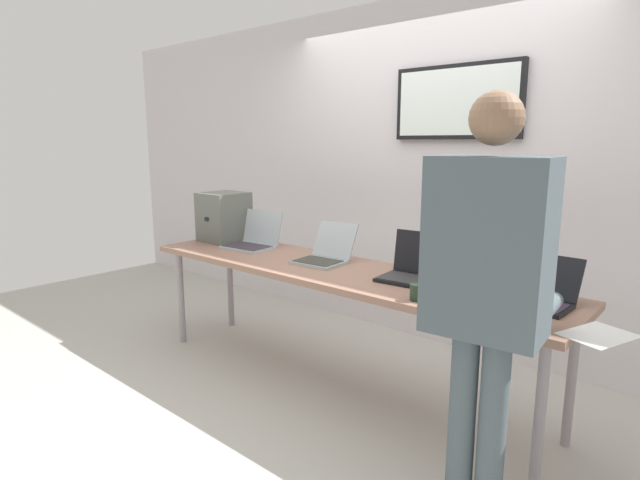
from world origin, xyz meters
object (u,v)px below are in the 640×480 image
at_px(laptop_station_0, 254,239).
at_px(laptop_station_3, 541,294).
at_px(coffee_mug, 417,292).
at_px(laptop_station_1, 325,253).
at_px(equipment_box, 224,217).
at_px(laptop_station_2, 416,270).
at_px(person, 487,278).
at_px(workbench, 336,276).

bearing_deg(laptop_station_0, laptop_station_3, 0.03).
bearing_deg(laptop_station_3, coffee_mug, -145.23).
xyz_separation_m(laptop_station_1, laptop_station_3, (1.40, 0.01, -0.00)).
relative_size(equipment_box, coffee_mug, 4.66).
bearing_deg(laptop_station_0, equipment_box, 176.61).
bearing_deg(laptop_station_2, coffee_mug, -58.98).
bearing_deg(coffee_mug, equipment_box, 169.57).
relative_size(laptop_station_0, laptop_station_1, 0.99).
relative_size(laptop_station_0, coffee_mug, 4.56).
relative_size(equipment_box, laptop_station_1, 1.01).
distance_m(equipment_box, laptop_station_2, 1.81).
distance_m(laptop_station_1, laptop_station_2, 0.70).
xyz_separation_m(laptop_station_2, coffee_mug, (0.20, -0.34, -0.02)).
xyz_separation_m(equipment_box, person, (2.52, -0.74, 0.09)).
bearing_deg(workbench, person, -26.46).
bearing_deg(laptop_station_2, equipment_box, 178.96).
xyz_separation_m(laptop_station_2, person, (0.71, -0.71, 0.22)).
xyz_separation_m(laptop_station_1, laptop_station_2, (0.70, -0.00, 0.00)).
bearing_deg(person, coffee_mug, 143.96).
relative_size(laptop_station_0, person, 0.22).
height_order(laptop_station_3, coffee_mug, laptop_station_3).
bearing_deg(laptop_station_0, laptop_station_2, -0.41).
height_order(laptop_station_0, laptop_station_2, same).
height_order(laptop_station_2, laptop_station_3, laptop_station_2).
xyz_separation_m(equipment_box, laptop_station_0, (0.38, -0.02, -0.14)).
distance_m(equipment_box, laptop_station_1, 1.11).
height_order(workbench, laptop_station_2, laptop_station_2).
distance_m(laptop_station_1, person, 1.60).
relative_size(laptop_station_2, coffee_mug, 4.64).
distance_m(workbench, laptop_station_0, 0.90).
height_order(laptop_station_1, coffee_mug, laptop_station_1).
relative_size(laptop_station_1, laptop_station_3, 1.11).
bearing_deg(laptop_station_3, laptop_station_0, -179.97).
relative_size(laptop_station_1, laptop_station_2, 0.99).
bearing_deg(coffee_mug, laptop_station_3, 34.77).
relative_size(laptop_station_2, person, 0.22).
height_order(laptop_station_1, laptop_station_2, laptop_station_2).
xyz_separation_m(person, coffee_mug, (-0.51, 0.37, -0.24)).
bearing_deg(coffee_mug, laptop_station_2, 121.02).
height_order(workbench, equipment_box, equipment_box).
relative_size(equipment_box, laptop_station_3, 1.13).
distance_m(equipment_box, laptop_station_0, 0.40).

